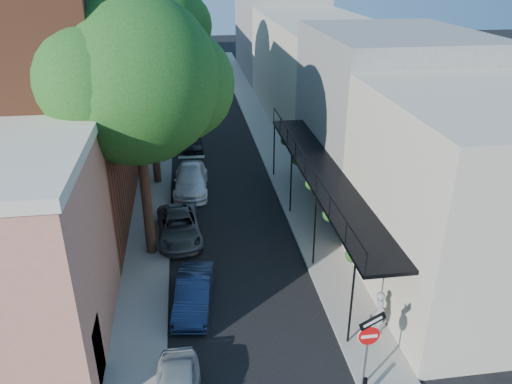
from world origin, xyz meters
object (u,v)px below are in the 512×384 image
object	(u,v)px
parked_car_e	(192,143)
parked_car_f	(183,121)
parked_car_c	(179,227)
pedestrian	(380,312)
parked_car_b	(194,293)
sign_post	(369,338)
oak_mid	(154,64)
parked_car_d	(191,180)
oak_far	(159,22)
oak_near	(146,81)

from	to	relation	value
parked_car_e	parked_car_f	bearing A→B (deg)	95.90
parked_car_c	pedestrian	distance (m)	10.59
parked_car_c	parked_car_b	bearing A→B (deg)	-87.84
sign_post	oak_mid	xyz separation A→B (m)	(-6.58, 17.26, 5.02)
parked_car_c	pedestrian	bearing A→B (deg)	-51.77
parked_car_b	sign_post	bearing A→B (deg)	-35.97
oak_mid	parked_car_d	world-z (taller)	oak_mid
oak_mid	parked_car_e	xyz separation A→B (m)	(1.86, 5.08, -6.47)
parked_car_b	parked_car_d	size ratio (longest dim) A/B	0.80
parked_car_c	parked_car_e	xyz separation A→B (m)	(0.96, 12.06, -0.03)
sign_post	oak_far	size ratio (longest dim) A/B	0.25
oak_near	parked_car_f	bearing A→B (deg)	86.20
oak_near	parked_car_e	bearing A→B (deg)	82.12
parked_car_b	pedestrian	size ratio (longest dim) A/B	2.20
parked_car_d	parked_car_f	world-z (taller)	parked_car_f
sign_post	parked_car_e	xyz separation A→B (m)	(-4.72, 22.34, -1.46)
oak_mid	parked_car_e	world-z (taller)	oak_mid
parked_car_c	parked_car_e	distance (m)	12.10
oak_mid	parked_car_d	bearing A→B (deg)	-45.79
parked_car_c	oak_near	bearing A→B (deg)	-134.01
sign_post	parked_car_b	bearing A→B (deg)	136.49
sign_post	pedestrian	distance (m)	2.94
parked_car_e	parked_car_f	world-z (taller)	parked_car_f
oak_far	parked_car_b	xyz separation A→B (m)	(1.37, -21.41, -7.64)
parked_car_d	oak_far	bearing A→B (deg)	101.24
oak_near	parked_car_e	distance (m)	15.06
oak_far	pedestrian	size ratio (longest dim) A/B	7.01
parked_car_d	parked_car_e	xyz separation A→B (m)	(0.25, 6.73, -0.10)
parked_car_c	parked_car_d	xyz separation A→B (m)	(0.71, 5.33, 0.07)
parked_car_b	parked_car_c	bearing A→B (deg)	103.18
parked_car_c	pedestrian	size ratio (longest dim) A/B	2.58
parked_car_f	pedestrian	bearing A→B (deg)	-75.26
oak_far	pedestrian	bearing A→B (deg)	-71.77
parked_car_b	oak_mid	bearing A→B (deg)	104.13
parked_car_b	parked_car_f	size ratio (longest dim) A/B	0.87
parked_car_b	parked_car_d	distance (m)	10.73
sign_post	oak_near	xyz separation A→B (m)	(-6.53, 9.29, 5.84)
oak_far	parked_car_b	distance (m)	22.78
oak_far	parked_car_b	size ratio (longest dim) A/B	3.18
oak_near	parked_car_d	xyz separation A→B (m)	(1.55, 6.32, -7.20)
parked_car_b	pedestrian	distance (m)	6.98
parked_car_f	oak_far	bearing A→B (deg)	-141.98
pedestrian	sign_post	bearing A→B (deg)	153.52
oak_near	pedestrian	distance (m)	12.56
oak_mid	parked_car_c	world-z (taller)	oak_mid
sign_post	parked_car_d	xyz separation A→B (m)	(-4.97, 15.61, -1.36)
oak_near	parked_car_d	bearing A→B (deg)	76.20
sign_post	parked_car_b	distance (m)	7.23
parked_car_e	parked_car_f	xyz separation A→B (m)	(-0.62, 4.89, 0.12)
parked_car_e	parked_car_f	size ratio (longest dim) A/B	0.80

